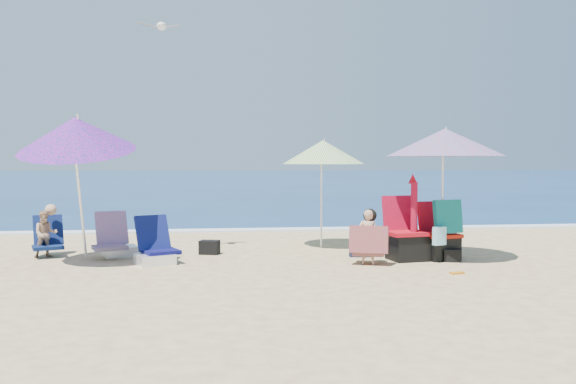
{
  "coord_description": "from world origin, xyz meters",
  "views": [
    {
      "loc": [
        -1.43,
        -8.65,
        1.61
      ],
      "look_at": [
        -0.3,
        1.0,
        1.1
      ],
      "focal_mm": 37.8,
      "sensor_mm": 36.0,
      "label": 1
    }
  ],
  "objects": [
    {
      "name": "orange_item",
      "position": [
        1.94,
        -0.48,
        0.01
      ],
      "size": [
        0.22,
        0.15,
        0.03
      ],
      "color": "orange",
      "rests_on": "ground"
    },
    {
      "name": "bag_navy_b",
      "position": [
        0.95,
        1.24,
        0.14
      ],
      "size": [
        0.41,
        0.34,
        0.28
      ],
      "color": "#171D34",
      "rests_on": "ground"
    },
    {
      "name": "bag_black_a",
      "position": [
        -1.57,
        1.76,
        0.12
      ],
      "size": [
        0.37,
        0.32,
        0.24
      ],
      "color": "black",
      "rests_on": "ground"
    },
    {
      "name": "umbrella_striped",
      "position": [
        0.5,
        2.32,
        1.76
      ],
      "size": [
        1.64,
        1.64,
        2.01
      ],
      "color": "white",
      "rests_on": "ground"
    },
    {
      "name": "bag_black_b",
      "position": [
        2.27,
        0.53,
        0.1
      ],
      "size": [
        0.3,
        0.25,
        0.2
      ],
      "color": "black",
      "rests_on": "ground"
    },
    {
      "name": "foam",
      "position": [
        0.0,
        5.1,
        0.02
      ],
      "size": [
        120.0,
        0.5,
        0.04
      ],
      "color": "white",
      "rests_on": "ground"
    },
    {
      "name": "chair_navy",
      "position": [
        -2.39,
        0.89,
        0.2
      ],
      "size": [
        0.77,
        0.84,
        0.74
      ],
      "color": "#0C0D48",
      "rests_on": "ground"
    },
    {
      "name": "camp_chair_right",
      "position": [
        2.15,
        0.73,
        0.36
      ],
      "size": [
        0.64,
        0.75,
        0.99
      ],
      "color": "#AA1A0C",
      "rests_on": "ground"
    },
    {
      "name": "umbrella_turquoise",
      "position": [
        2.21,
        0.74,
        1.9
      ],
      "size": [
        2.45,
        2.45,
        2.15
      ],
      "color": "white",
      "rests_on": "ground"
    },
    {
      "name": "chair_rainbow",
      "position": [
        -3.12,
        1.7,
        0.2
      ],
      "size": [
        0.79,
        0.92,
        0.74
      ],
      "color": "#C26144",
      "rests_on": "ground"
    },
    {
      "name": "camp_chair_left",
      "position": [
        1.6,
        0.78,
        0.31
      ],
      "size": [
        0.7,
        0.7,
        1.03
      ],
      "color": "#B30C18",
      "rests_on": "ground"
    },
    {
      "name": "person_center",
      "position": [
        0.88,
        0.41,
        0.42
      ],
      "size": [
        0.64,
        0.6,
        0.86
      ],
      "color": "tan",
      "rests_on": "ground"
    },
    {
      "name": "umbrella_blue",
      "position": [
        -3.58,
        0.97,
        2.01
      ],
      "size": [
        2.0,
        2.07,
        2.45
      ],
      "color": "white",
      "rests_on": "ground"
    },
    {
      "name": "ground",
      "position": [
        0.0,
        0.0,
        0.0
      ],
      "size": [
        120.0,
        120.0,
        0.0
      ],
      "color": "#D8BC84",
      "rests_on": "ground"
    },
    {
      "name": "seagull",
      "position": [
        -2.35,
        1.88,
        3.87
      ],
      "size": [
        0.7,
        0.36,
        0.13
      ],
      "color": "white"
    },
    {
      "name": "person_left",
      "position": [
        -4.26,
        1.78,
        0.4
      ],
      "size": [
        0.63,
        0.78,
        0.87
      ],
      "color": "tan",
      "rests_on": "ground"
    },
    {
      "name": "furled_umbrella",
      "position": [
        1.66,
        0.62,
        0.77
      ],
      "size": [
        0.18,
        0.2,
        1.4
      ],
      "color": "maroon",
      "rests_on": "ground"
    },
    {
      "name": "sea",
      "position": [
        0.0,
        45.0,
        -0.05
      ],
      "size": [
        120.0,
        80.0,
        0.12
      ],
      "color": "navy",
      "rests_on": "ground"
    }
  ]
}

